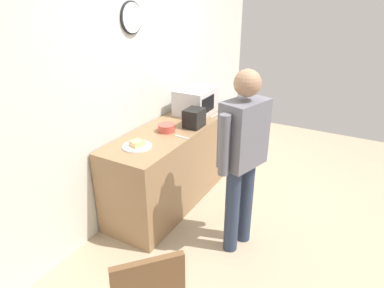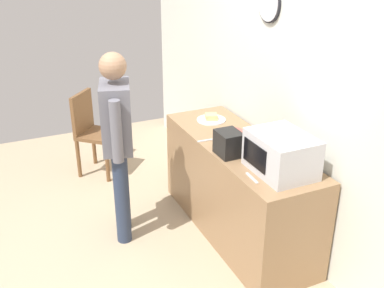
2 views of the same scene
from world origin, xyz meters
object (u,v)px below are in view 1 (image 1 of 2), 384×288
(salad_bowl, at_px, (166,128))
(spoon_utensil, at_px, (214,116))
(sandwich_plate, at_px, (137,145))
(person_standing, at_px, (243,151))
(microwave, at_px, (196,101))
(fork_utensil, at_px, (182,137))
(toaster, at_px, (194,118))

(salad_bowl, height_order, spoon_utensil, salad_bowl)
(sandwich_plate, relative_size, person_standing, 0.16)
(microwave, bearing_deg, person_standing, -134.41)
(microwave, xyz_separation_m, spoon_utensil, (0.00, -0.24, -0.15))
(fork_utensil, distance_m, person_standing, 0.76)
(toaster, xyz_separation_m, spoon_utensil, (0.42, -0.04, -0.10))
(microwave, bearing_deg, fork_utensil, -161.73)
(person_standing, bearing_deg, toaster, 55.26)
(salad_bowl, xyz_separation_m, person_standing, (-0.27, -0.95, 0.06))
(salad_bowl, xyz_separation_m, toaster, (0.26, -0.19, 0.06))
(sandwich_plate, height_order, salad_bowl, salad_bowl)
(salad_bowl, distance_m, spoon_utensil, 0.72)
(microwave, xyz_separation_m, fork_utensil, (-0.74, -0.25, -0.15))
(salad_bowl, relative_size, person_standing, 0.11)
(sandwich_plate, distance_m, person_standing, 1.00)
(spoon_utensil, bearing_deg, salad_bowl, 162.02)
(salad_bowl, xyz_separation_m, fork_utensil, (-0.06, -0.23, -0.04))
(salad_bowl, bearing_deg, spoon_utensil, -17.98)
(sandwich_plate, xyz_separation_m, toaster, (0.73, -0.21, 0.08))
(spoon_utensil, bearing_deg, person_standing, -142.62)
(microwave, height_order, sandwich_plate, microwave)
(microwave, relative_size, fork_utensil, 2.94)
(fork_utensil, xyz_separation_m, person_standing, (-0.21, -0.73, 0.10))
(sandwich_plate, height_order, person_standing, person_standing)
(fork_utensil, xyz_separation_m, spoon_utensil, (0.75, 0.00, 0.00))
(microwave, bearing_deg, toaster, -153.83)
(toaster, relative_size, spoon_utensil, 1.29)
(toaster, xyz_separation_m, person_standing, (-0.53, -0.76, 0.00))
(sandwich_plate, distance_m, fork_utensil, 0.48)
(microwave, bearing_deg, sandwich_plate, 179.80)
(sandwich_plate, bearing_deg, toaster, -16.12)
(microwave, bearing_deg, salad_bowl, -178.28)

